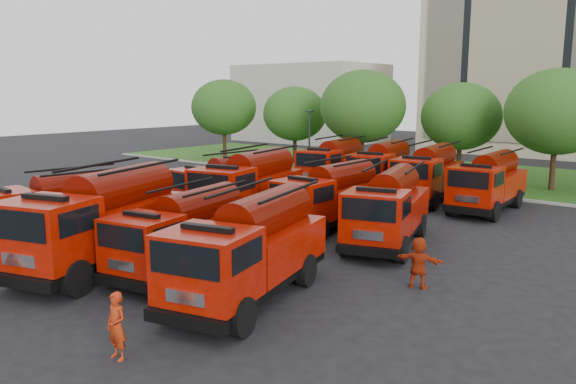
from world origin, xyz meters
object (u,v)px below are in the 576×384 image
at_px(fire_truck_8, 334,163).
at_px(firefighter_4, 154,241).
at_px(fire_truck_9, 383,168).
at_px(firefighter_0, 118,359).
at_px(fire_truck_0, 59,208).
at_px(fire_truck_3, 250,248).
at_px(fire_truck_11, 489,182).
at_px(fire_truck_2, 184,232).
at_px(firefighter_2, 231,323).
at_px(fire_truck_7, 389,208).
at_px(fire_truck_5, 250,185).
at_px(fire_truck_6, 331,196).
at_px(fire_truck_10, 429,173).
at_px(firefighter_3, 288,274).
at_px(firefighter_5, 418,287).
at_px(fire_truck_1, 102,220).
at_px(fire_truck_4, 228,184).

xyz_separation_m(fire_truck_8, firefighter_4, (2.06, -16.94, -1.63)).
bearing_deg(fire_truck_9, firefighter_0, -85.36).
height_order(fire_truck_0, fire_truck_3, fire_truck_3).
relative_size(fire_truck_8, fire_truck_11, 1.05).
bearing_deg(fire_truck_2, fire_truck_11, 63.30).
xyz_separation_m(fire_truck_8, fire_truck_11, (11.16, -1.29, -0.03)).
bearing_deg(fire_truck_0, firefighter_2, -0.94).
distance_m(fire_truck_7, fire_truck_9, 12.35).
distance_m(fire_truck_5, fire_truck_6, 4.54).
relative_size(fire_truck_3, fire_truck_10, 1.01).
height_order(fire_truck_3, firefighter_2, fire_truck_3).
distance_m(fire_truck_9, firefighter_3, 17.47).
relative_size(fire_truck_2, fire_truck_10, 0.90).
bearing_deg(firefighter_3, fire_truck_8, -68.67).
bearing_deg(fire_truck_6, firefighter_5, -36.37).
relative_size(fire_truck_1, firefighter_5, 4.79).
distance_m(fire_truck_10, firefighter_3, 16.33).
height_order(fire_truck_1, firefighter_4, fire_truck_1).
height_order(fire_truck_0, fire_truck_5, fire_truck_5).
relative_size(fire_truck_9, firefighter_2, 4.28).
distance_m(fire_truck_9, firefighter_2, 22.10).
xyz_separation_m(fire_truck_11, firefighter_0, (-0.76, -23.17, -1.60)).
bearing_deg(fire_truck_11, fire_truck_2, -107.87).
xyz_separation_m(fire_truck_4, firefighter_0, (10.31, -14.11, -1.52)).
xyz_separation_m(fire_truck_0, fire_truck_3, (11.00, 0.26, 0.12)).
bearing_deg(fire_truck_10, fire_truck_6, -101.64).
bearing_deg(fire_truck_2, fire_truck_6, 76.42).
height_order(fire_truck_11, firefighter_5, fire_truck_11).
height_order(fire_truck_0, firefighter_0, fire_truck_0).
bearing_deg(fire_truck_7, fire_truck_8, 116.91).
bearing_deg(fire_truck_1, fire_truck_4, 92.00).
relative_size(fire_truck_7, fire_truck_10, 0.98).
relative_size(firefighter_0, firefighter_4, 0.91).
relative_size(fire_truck_4, firefighter_3, 3.71).
distance_m(fire_truck_8, firefighter_3, 19.34).
relative_size(fire_truck_0, fire_truck_9, 0.91).
bearing_deg(fire_truck_5, fire_truck_1, -93.67).
distance_m(fire_truck_3, fire_truck_9, 20.09).
xyz_separation_m(fire_truck_4, fire_truck_8, (-0.08, 10.35, 0.11)).
bearing_deg(fire_truck_7, fire_truck_5, 163.85).
height_order(fire_truck_11, firefighter_4, fire_truck_11).
xyz_separation_m(fire_truck_3, firefighter_2, (0.88, -1.77, -1.64)).
distance_m(fire_truck_4, fire_truck_5, 2.26).
height_order(fire_truck_5, fire_truck_8, fire_truck_5).
bearing_deg(firefighter_2, fire_truck_2, 79.84).
xyz_separation_m(firefighter_0, firefighter_3, (-0.87, 7.71, 0.00)).
relative_size(fire_truck_1, fire_truck_4, 1.23).
distance_m(fire_truck_0, fire_truck_3, 11.01).
height_order(fire_truck_8, firefighter_4, fire_truck_8).
height_order(fire_truck_0, fire_truck_10, fire_truck_10).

